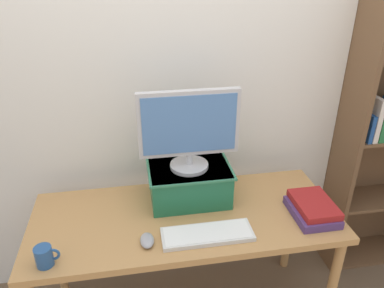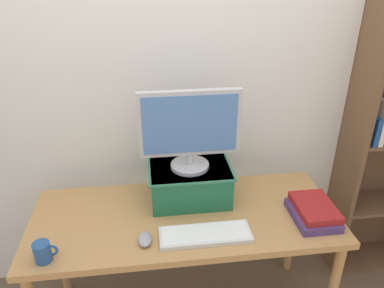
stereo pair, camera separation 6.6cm
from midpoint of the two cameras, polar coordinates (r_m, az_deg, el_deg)
back_wall at (r=2.11m, az=-4.07°, el=9.53°), size 7.00×0.08×2.60m
desk at (r=2.00m, az=-1.98°, el=-12.47°), size 1.56×0.65×0.74m
riser_box at (r=2.02m, az=-1.36°, el=-5.78°), size 0.44×0.31×0.20m
computer_monitor at (r=1.87m, az=-1.46°, el=2.39°), size 0.51×0.20×0.42m
keyboard at (r=1.82m, az=1.29°, el=-13.59°), size 0.43×0.15×0.02m
computer_mouse at (r=1.79m, az=-7.94°, el=-14.36°), size 0.06×0.10×0.04m
book_stack at (r=2.02m, az=17.04°, el=-9.42°), size 0.20×0.27×0.08m
coffee_mug at (r=1.79m, az=-22.56°, el=-15.53°), size 0.11×0.08×0.09m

